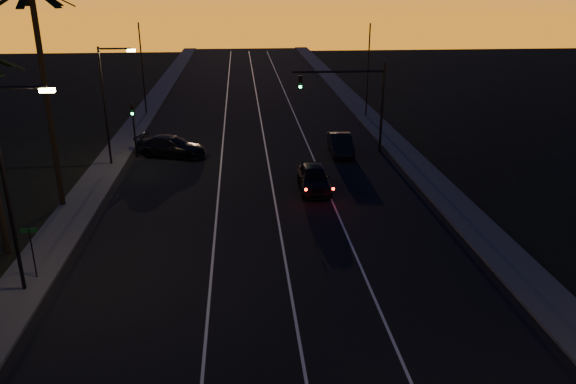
{
  "coord_description": "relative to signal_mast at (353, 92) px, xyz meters",
  "views": [
    {
      "loc": [
        -1.43,
        -2.19,
        12.6
      ],
      "look_at": [
        0.7,
        22.65,
        3.26
      ],
      "focal_mm": 35.0,
      "sensor_mm": 36.0,
      "label": 1
    }
  ],
  "objects": [
    {
      "name": "road",
      "position": [
        -7.14,
        -9.99,
        -4.78
      ],
      "size": [
        20.0,
        170.0,
        0.01
      ],
      "primitive_type": "cube",
      "color": "black",
      "rests_on": "ground"
    },
    {
      "name": "sidewalk_left",
      "position": [
        -18.34,
        -9.99,
        -4.7
      ],
      "size": [
        2.4,
        170.0,
        0.16
      ],
      "primitive_type": "cube",
      "color": "#3E3E3B",
      "rests_on": "ground"
    },
    {
      "name": "sidewalk_right",
      "position": [
        4.06,
        -9.99,
        -4.7
      ],
      "size": [
        2.4,
        170.0,
        0.16
      ],
      "primitive_type": "cube",
      "color": "#3E3E3B",
      "rests_on": "ground"
    },
    {
      "name": "lane_stripe_left",
      "position": [
        -10.14,
        -9.99,
        -4.76
      ],
      "size": [
        0.12,
        160.0,
        0.01
      ],
      "primitive_type": "cube",
      "color": "silver",
      "rests_on": "road"
    },
    {
      "name": "lane_stripe_mid",
      "position": [
        -6.64,
        -9.99,
        -4.76
      ],
      "size": [
        0.12,
        160.0,
        0.01
      ],
      "primitive_type": "cube",
      "color": "silver",
      "rests_on": "road"
    },
    {
      "name": "lane_stripe_right",
      "position": [
        -3.14,
        -9.99,
        -4.76
      ],
      "size": [
        0.12,
        160.0,
        0.01
      ],
      "primitive_type": "cube",
      "color": "silver",
      "rests_on": "road"
    },
    {
      "name": "palm_far",
      "position": [
        -19.34,
        -9.99,
        2.83
      ],
      "size": [
        4.25,
        4.16,
        12.53
      ],
      "color": "black",
      "rests_on": "ground"
    },
    {
      "name": "streetlight_left_near",
      "position": [
        -17.84,
        -19.99,
        0.54
      ],
      "size": [
        2.55,
        0.26,
        9.0
      ],
      "color": "black",
      "rests_on": "ground"
    },
    {
      "name": "streetlight_left_far",
      "position": [
        -17.82,
        -1.99,
        0.28
      ],
      "size": [
        2.55,
        0.26,
        8.5
      ],
      "color": "black",
      "rests_on": "ground"
    },
    {
      "name": "street_sign",
      "position": [
        -17.94,
        -18.99,
        -3.13
      ],
      "size": [
        0.7,
        0.06,
        2.6
      ],
      "color": "black",
      "rests_on": "ground"
    },
    {
      "name": "signal_mast",
      "position": [
        0.0,
        0.0,
        0.0
      ],
      "size": [
        7.1,
        0.41,
        7.0
      ],
      "color": "black",
      "rests_on": "ground"
    },
    {
      "name": "signal_post",
      "position": [
        -16.64,
        -0.01,
        -1.89
      ],
      "size": [
        0.28,
        0.37,
        4.2
      ],
      "color": "black",
      "rests_on": "ground"
    },
    {
      "name": "far_pole_left",
      "position": [
        -18.14,
        15.01,
        -0.28
      ],
      "size": [
        0.14,
        0.14,
        9.0
      ],
      "primitive_type": "cylinder",
      "color": "black",
      "rests_on": "ground"
    },
    {
      "name": "far_pole_right",
      "position": [
        3.86,
        12.01,
        -0.28
      ],
      "size": [
        0.14,
        0.14,
        9.0
      ],
      "primitive_type": "cylinder",
      "color": "black",
      "rests_on": "ground"
    },
    {
      "name": "lead_car",
      "position": [
        -4.0,
        -8.38,
        -3.95
      ],
      "size": [
        1.98,
        5.36,
        1.63
      ],
      "color": "black",
      "rests_on": "road"
    },
    {
      "name": "right_car",
      "position": [
        -0.9,
        -0.51,
        -4.0
      ],
      "size": [
        1.8,
        4.75,
        1.55
      ],
      "color": "black",
      "rests_on": "road"
    },
    {
      "name": "cross_car",
      "position": [
        -13.95,
        -0.06,
        -3.99
      ],
      "size": [
        5.79,
        3.81,
        1.56
      ],
      "color": "black",
      "rests_on": "road"
    }
  ]
}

